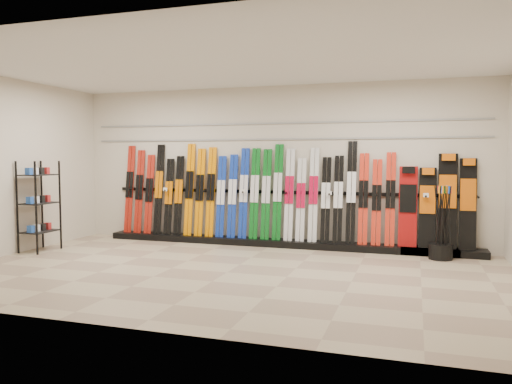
% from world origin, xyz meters
% --- Properties ---
extents(floor, '(8.00, 8.00, 0.00)m').
position_xyz_m(floor, '(0.00, 0.00, 0.00)').
color(floor, gray).
rests_on(floor, ground).
extents(back_wall, '(8.00, 0.00, 8.00)m').
position_xyz_m(back_wall, '(0.00, 2.50, 1.50)').
color(back_wall, beige).
rests_on(back_wall, floor).
extents(left_wall, '(0.00, 5.00, 5.00)m').
position_xyz_m(left_wall, '(-4.00, 0.00, 1.50)').
color(left_wall, beige).
rests_on(left_wall, floor).
extents(ceiling, '(8.00, 8.00, 0.00)m').
position_xyz_m(ceiling, '(0.00, 0.00, 3.00)').
color(ceiling, silver).
rests_on(ceiling, back_wall).
extents(ski_rack_base, '(8.00, 0.40, 0.12)m').
position_xyz_m(ski_rack_base, '(0.22, 2.28, 0.06)').
color(ski_rack_base, black).
rests_on(ski_rack_base, floor).
extents(skis, '(5.38, 0.26, 1.83)m').
position_xyz_m(skis, '(-0.47, 2.34, 0.95)').
color(skis, '#9E1C10').
rests_on(skis, ski_rack_base).
extents(snowboards, '(1.25, 0.25, 1.60)m').
position_xyz_m(snowboards, '(2.94, 2.35, 0.86)').
color(snowboards, '#990C0C').
rests_on(snowboards, ski_rack_base).
extents(accessory_rack, '(0.40, 0.60, 1.60)m').
position_xyz_m(accessory_rack, '(-3.75, 0.53, 0.80)').
color(accessory_rack, black).
rests_on(accessory_rack, floor).
extents(pole_bin, '(0.38, 0.38, 0.25)m').
position_xyz_m(pole_bin, '(2.98, 1.93, 0.12)').
color(pole_bin, black).
rests_on(pole_bin, floor).
extents(ski_poles, '(0.28, 0.30, 1.18)m').
position_xyz_m(ski_poles, '(3.01, 1.91, 0.61)').
color(ski_poles, black).
rests_on(ski_poles, pole_bin).
extents(slatwall_rail_0, '(7.60, 0.02, 0.03)m').
position_xyz_m(slatwall_rail_0, '(0.00, 2.48, 2.00)').
color(slatwall_rail_0, gray).
rests_on(slatwall_rail_0, back_wall).
extents(slatwall_rail_1, '(7.60, 0.02, 0.03)m').
position_xyz_m(slatwall_rail_1, '(0.00, 2.48, 2.30)').
color(slatwall_rail_1, gray).
rests_on(slatwall_rail_1, back_wall).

